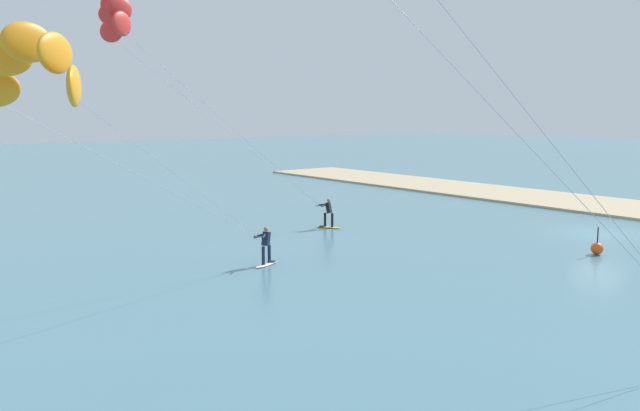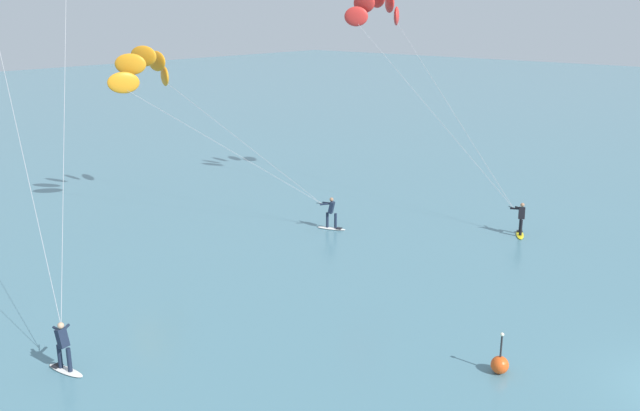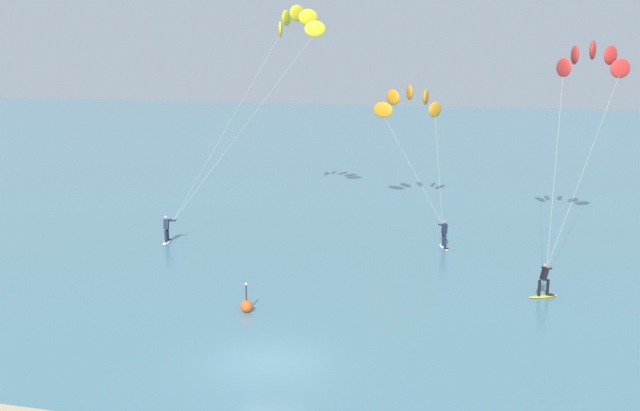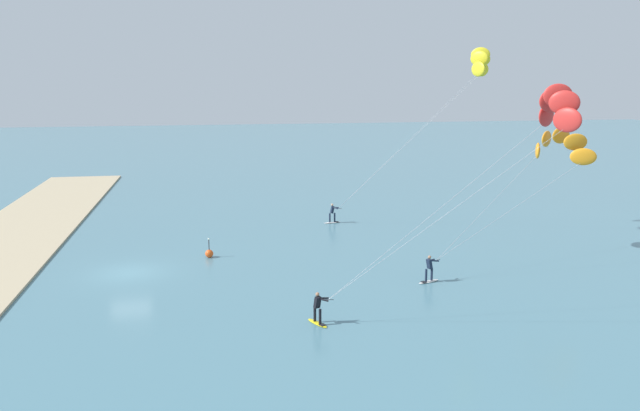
{
  "view_description": "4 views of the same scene",
  "coord_description": "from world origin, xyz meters",
  "px_view_note": "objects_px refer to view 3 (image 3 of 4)",
  "views": [
    {
      "loc": [
        -18.19,
        33.38,
        6.59
      ],
      "look_at": [
        2.52,
        17.19,
        2.78
      ],
      "focal_mm": 36.99,
      "sensor_mm": 36.0,
      "label": 1
    },
    {
      "loc": [
        -20.68,
        -3.17,
        10.94
      ],
      "look_at": [
        -1.71,
        13.23,
        3.67
      ],
      "focal_mm": 38.46,
      "sensor_mm": 36.0,
      "label": 2
    },
    {
      "loc": [
        8.57,
        -25.68,
        11.89
      ],
      "look_at": [
        -1.55,
        14.12,
        3.08
      ],
      "focal_mm": 42.81,
      "sensor_mm": 36.0,
      "label": 3
    },
    {
      "loc": [
        40.46,
        5.49,
        12.47
      ],
      "look_at": [
        0.08,
        12.32,
        3.97
      ],
      "focal_mm": 35.9,
      "sensor_mm": 36.0,
      "label": 4
    }
  ],
  "objects_px": {
    "kitesurfer_nearshore": "(291,31)",
    "kitesurfer_far_out": "(411,106)",
    "kitesurfer_mid_water": "(590,69)",
    "marker_buoy": "(247,306)"
  },
  "relations": [
    {
      "from": "kitesurfer_nearshore",
      "to": "kitesurfer_far_out",
      "type": "bearing_deg",
      "value": 19.66
    },
    {
      "from": "kitesurfer_mid_water",
      "to": "kitesurfer_far_out",
      "type": "xyz_separation_m",
      "value": [
        -11.12,
        7.09,
        -2.89
      ]
    },
    {
      "from": "kitesurfer_far_out",
      "to": "marker_buoy",
      "type": "height_order",
      "value": "kitesurfer_far_out"
    },
    {
      "from": "kitesurfer_mid_water",
      "to": "kitesurfer_far_out",
      "type": "height_order",
      "value": "kitesurfer_mid_water"
    },
    {
      "from": "kitesurfer_nearshore",
      "to": "marker_buoy",
      "type": "distance_m",
      "value": 23.81
    },
    {
      "from": "kitesurfer_mid_water",
      "to": "kitesurfer_far_out",
      "type": "relative_size",
      "value": 1.01
    },
    {
      "from": "marker_buoy",
      "to": "kitesurfer_mid_water",
      "type": "bearing_deg",
      "value": 45.84
    },
    {
      "from": "kitesurfer_mid_water",
      "to": "marker_buoy",
      "type": "bearing_deg",
      "value": -134.16
    },
    {
      "from": "kitesurfer_nearshore",
      "to": "kitesurfer_mid_water",
      "type": "distance_m",
      "value": 19.58
    },
    {
      "from": "kitesurfer_nearshore",
      "to": "kitesurfer_mid_water",
      "type": "height_order",
      "value": "kitesurfer_nearshore"
    }
  ]
}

